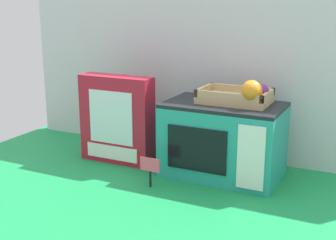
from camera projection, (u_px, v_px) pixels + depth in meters
The scene contains 6 objects.
ground_plane at pixel (186, 171), 1.65m from camera, with size 1.70×1.70×0.00m, color #198C47.
display_back_panel at pixel (211, 63), 1.76m from camera, with size 1.61×0.03×0.72m, color silver.
toy_microwave at pixel (223, 140), 1.59m from camera, with size 0.39×0.25×0.26m.
food_groups_crate at pixel (240, 96), 1.54m from camera, with size 0.23×0.17×0.09m.
cookie_set_box at pixel (117, 119), 1.72m from camera, with size 0.28×0.08×0.33m.
price_sign at pixel (150, 168), 1.50m from camera, with size 0.07×0.01×0.10m.
Camera 1 is at (0.63, -1.42, 0.60)m, focal length 49.58 mm.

